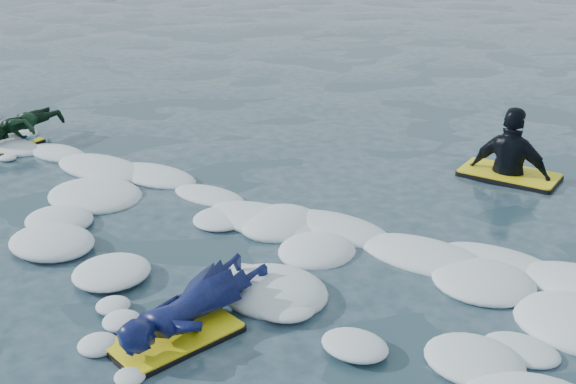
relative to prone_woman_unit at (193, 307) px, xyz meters
The scene contains 5 objects.
ground 1.78m from the prone_woman_unit, 157.18° to the left, with size 120.00×120.00×0.00m, color #182F39.
foam_band 2.38m from the prone_woman_unit, 133.47° to the left, with size 12.00×3.10×0.30m, color white, non-canonical shape.
prone_woman_unit is the anchor object (origin of this frame).
prone_child_unit 5.53m from the prone_woman_unit, 156.03° to the left, with size 0.59×1.17×0.44m.
waiting_rider_unit 4.82m from the prone_woman_unit, 77.84° to the left, with size 1.17×0.65×1.75m.
Camera 1 is at (5.03, -4.36, 3.23)m, focal length 45.00 mm.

